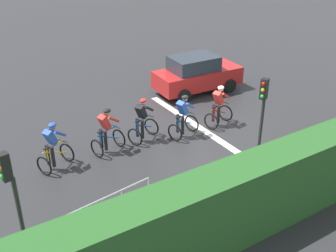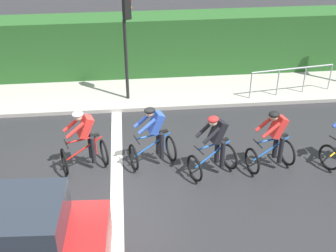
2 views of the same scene
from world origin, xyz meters
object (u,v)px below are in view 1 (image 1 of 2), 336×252
object	(u,v)px
traffic_light_far_junction	(14,197)
pedestrian_railing_kerbside	(108,204)
cyclist_fourth	(183,117)
cyclist_second	(107,132)
car_red	(197,74)
cyclist_trailing	(219,107)
cyclist_lead	(53,148)
traffic_light_near_crossing	(262,113)
cyclist_mid	(142,121)

from	to	relation	value
traffic_light_far_junction	pedestrian_railing_kerbside	size ratio (longest dim) A/B	1.21
cyclist_fourth	traffic_light_far_junction	bearing A→B (deg)	118.05
cyclist_second	traffic_light_far_junction	world-z (taller)	traffic_light_far_junction
cyclist_second	cyclist_fourth	world-z (taller)	same
car_red	cyclist_trailing	bearing A→B (deg)	157.96
cyclist_fourth	car_red	bearing A→B (deg)	-42.34
cyclist_fourth	pedestrian_railing_kerbside	world-z (taller)	cyclist_fourth
traffic_light_far_junction	car_red	bearing A→B (deg)	-54.79
cyclist_lead	traffic_light_near_crossing	world-z (taller)	traffic_light_near_crossing
car_red	traffic_light_near_crossing	xyz separation A→B (m)	(-6.80, 2.53, 1.35)
cyclist_second	cyclist_fourth	distance (m)	2.96
cyclist_trailing	car_red	distance (m)	3.61
cyclist_fourth	traffic_light_near_crossing	size ratio (longest dim) A/B	0.50
cyclist_fourth	traffic_light_far_junction	xyz separation A→B (m)	(-3.70, 6.95, 1.43)
cyclist_fourth	pedestrian_railing_kerbside	size ratio (longest dim) A/B	0.60
cyclist_mid	traffic_light_far_junction	xyz separation A→B (m)	(-4.25, 5.51, 1.43)
cyclist_trailing	car_red	xyz separation A→B (m)	(3.34, -1.35, 0.08)
cyclist_lead	cyclist_mid	xyz separation A→B (m)	(0.14, -3.42, 0.00)
cyclist_second	cyclist_mid	world-z (taller)	same
cyclist_lead	traffic_light_near_crossing	distance (m)	6.78
cyclist_mid	traffic_light_far_junction	distance (m)	7.10
cyclist_mid	cyclist_lead	bearing A→B (deg)	92.31
cyclist_lead	cyclist_trailing	world-z (taller)	same
cyclist_mid	pedestrian_railing_kerbside	distance (m)	4.93
cyclist_trailing	car_red	world-z (taller)	car_red
cyclist_trailing	cyclist_second	bearing A→B (deg)	84.57
car_red	traffic_light_far_junction	bearing A→B (deg)	125.21
cyclist_lead	traffic_light_far_junction	world-z (taller)	traffic_light_far_junction
car_red	pedestrian_railing_kerbside	bearing A→B (deg)	130.60
pedestrian_railing_kerbside	cyclist_lead	bearing A→B (deg)	3.83
car_red	traffic_light_near_crossing	bearing A→B (deg)	159.62
traffic_light_near_crossing	cyclist_second	bearing A→B (deg)	41.65
traffic_light_near_crossing	cyclist_lead	bearing A→B (deg)	54.57
traffic_light_near_crossing	traffic_light_far_junction	xyz separation A→B (m)	(-0.27, 7.49, 0.00)
traffic_light_far_junction	pedestrian_railing_kerbside	world-z (taller)	traffic_light_far_junction
cyclist_mid	traffic_light_near_crossing	world-z (taller)	traffic_light_near_crossing
cyclist_fourth	pedestrian_railing_kerbside	bearing A→B (deg)	124.89
cyclist_mid	car_red	size ratio (longest dim) A/B	0.40
cyclist_trailing	pedestrian_railing_kerbside	bearing A→B (deg)	117.11
cyclist_second	traffic_light_near_crossing	distance (m)	5.41
cyclist_trailing	cyclist_lead	bearing A→B (deg)	86.64
cyclist_fourth	car_red	xyz separation A→B (m)	(3.36, -3.07, 0.08)
pedestrian_railing_kerbside	car_red	bearing A→B (deg)	-49.40
cyclist_second	cyclist_mid	xyz separation A→B (m)	(0.08, -1.49, 0.00)
cyclist_fourth	traffic_light_far_junction	distance (m)	8.00
cyclist_lead	traffic_light_far_junction	distance (m)	4.83
cyclist_mid	traffic_light_far_junction	size ratio (longest dim) A/B	0.50
cyclist_fourth	cyclist_trailing	distance (m)	1.71
cyclist_fourth	car_red	distance (m)	4.55
cyclist_fourth	cyclist_mid	bearing A→B (deg)	69.28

